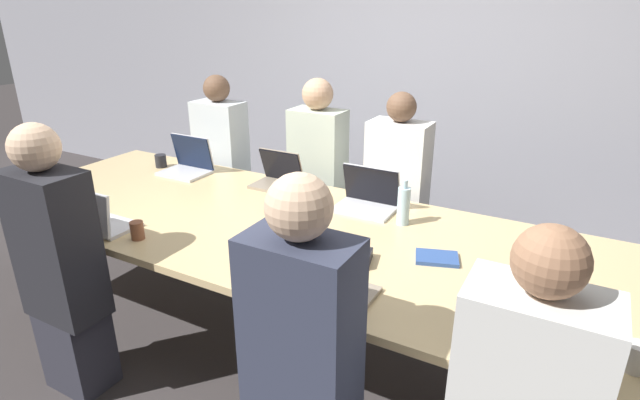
{
  "coord_description": "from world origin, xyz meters",
  "views": [
    {
      "loc": [
        1.23,
        -2.15,
        1.93
      ],
      "look_at": [
        -0.01,
        0.1,
        0.92
      ],
      "focal_mm": 28.0,
      "sensor_mm": 36.0,
      "label": 1
    }
  ],
  "objects_px": {
    "laptop_far_midleft": "(279,176)",
    "stapler": "(366,258)",
    "cup_far_left": "(161,161)",
    "person_near_midright": "(302,365)",
    "cup_far_midleft": "(308,188)",
    "person_far_left": "(222,166)",
    "cup_near_right": "(636,357)",
    "laptop_far_center": "(368,197)",
    "cup_near_left": "(137,230)",
    "laptop_far_left": "(188,162)",
    "person_near_left": "(61,269)",
    "cup_near_midright": "(285,264)",
    "laptop_near_left": "(97,219)",
    "person_far_center": "(396,198)",
    "bottle_far_center": "(404,205)",
    "person_far_midleft": "(318,177)",
    "laptop_near_midright": "(327,284)",
    "laptop_near_right": "(548,344)"
  },
  "relations": [
    {
      "from": "bottle_far_center",
      "to": "cup_far_midleft",
      "type": "bearing_deg",
      "value": 168.94
    },
    {
      "from": "laptop_far_left",
      "to": "stapler",
      "type": "distance_m",
      "value": 1.83
    },
    {
      "from": "laptop_far_center",
      "to": "laptop_near_left",
      "type": "relative_size",
      "value": 1.04
    },
    {
      "from": "person_far_midleft",
      "to": "cup_near_left",
      "type": "distance_m",
      "value": 1.53
    },
    {
      "from": "bottle_far_center",
      "to": "person_far_left",
      "type": "height_order",
      "value": "person_far_left"
    },
    {
      "from": "cup_near_left",
      "to": "laptop_far_midleft",
      "type": "bearing_deg",
      "value": 79.54
    },
    {
      "from": "laptop_far_left",
      "to": "laptop_far_center",
      "type": "bearing_deg",
      "value": -0.03
    },
    {
      "from": "laptop_near_left",
      "to": "bottle_far_center",
      "type": "bearing_deg",
      "value": -147.98
    },
    {
      "from": "laptop_far_left",
      "to": "laptop_near_left",
      "type": "relative_size",
      "value": 1.01
    },
    {
      "from": "laptop_far_center",
      "to": "cup_far_midleft",
      "type": "height_order",
      "value": "laptop_far_center"
    },
    {
      "from": "person_far_left",
      "to": "cup_near_right",
      "type": "xyz_separation_m",
      "value": [
        2.86,
        -1.31,
        0.13
      ]
    },
    {
      "from": "person_far_midleft",
      "to": "laptop_far_midleft",
      "type": "bearing_deg",
      "value": -97.33
    },
    {
      "from": "laptop_near_left",
      "to": "laptop_far_center",
      "type": "bearing_deg",
      "value": -139.01
    },
    {
      "from": "cup_near_midright",
      "to": "person_far_midleft",
      "type": "bearing_deg",
      "value": 113.59
    },
    {
      "from": "bottle_far_center",
      "to": "laptop_near_left",
      "type": "distance_m",
      "value": 1.69
    },
    {
      "from": "person_far_center",
      "to": "laptop_near_midright",
      "type": "height_order",
      "value": "person_far_center"
    },
    {
      "from": "cup_near_midright",
      "to": "laptop_far_left",
      "type": "xyz_separation_m",
      "value": [
        -1.43,
        0.92,
        0.03
      ]
    },
    {
      "from": "cup_near_left",
      "to": "laptop_far_left",
      "type": "bearing_deg",
      "value": 118.97
    },
    {
      "from": "person_far_center",
      "to": "bottle_far_center",
      "type": "relative_size",
      "value": 5.34
    },
    {
      "from": "cup_near_left",
      "to": "laptop_near_left",
      "type": "bearing_deg",
      "value": -173.06
    },
    {
      "from": "cup_near_right",
      "to": "stapler",
      "type": "distance_m",
      "value": 1.13
    },
    {
      "from": "person_far_left",
      "to": "laptop_near_left",
      "type": "xyz_separation_m",
      "value": [
        0.32,
        -1.44,
        0.15
      ]
    },
    {
      "from": "bottle_far_center",
      "to": "person_far_left",
      "type": "distance_m",
      "value": 1.84
    },
    {
      "from": "laptop_near_midright",
      "to": "laptop_far_midleft",
      "type": "xyz_separation_m",
      "value": [
        -0.96,
        1.09,
        -0.01
      ]
    },
    {
      "from": "person_far_left",
      "to": "laptop_far_midleft",
      "type": "xyz_separation_m",
      "value": [
        0.78,
        -0.34,
        0.15
      ]
    },
    {
      "from": "person_near_midright",
      "to": "cup_far_midleft",
      "type": "relative_size",
      "value": 14.84
    },
    {
      "from": "person_far_center",
      "to": "stapler",
      "type": "xyz_separation_m",
      "value": [
        0.25,
        -1.08,
        0.11
      ]
    },
    {
      "from": "laptop_far_center",
      "to": "laptop_near_midright",
      "type": "xyz_separation_m",
      "value": [
        0.26,
        -1.01,
        0.0
      ]
    },
    {
      "from": "person_near_midright",
      "to": "person_far_midleft",
      "type": "bearing_deg",
      "value": -62.46
    },
    {
      "from": "cup_near_midright",
      "to": "person_far_left",
      "type": "xyz_separation_m",
      "value": [
        -1.47,
        1.34,
        -0.13
      ]
    },
    {
      "from": "person_far_midleft",
      "to": "laptop_near_left",
      "type": "xyz_separation_m",
      "value": [
        -0.52,
        -1.54,
        0.13
      ]
    },
    {
      "from": "laptop_far_midleft",
      "to": "person_far_left",
      "type": "bearing_deg",
      "value": 156.23
    },
    {
      "from": "laptop_far_midleft",
      "to": "stapler",
      "type": "height_order",
      "value": "laptop_far_midleft"
    },
    {
      "from": "person_far_center",
      "to": "person_near_left",
      "type": "bearing_deg",
      "value": -121.83
    },
    {
      "from": "cup_far_left",
      "to": "laptop_near_left",
      "type": "distance_m",
      "value": 1.15
    },
    {
      "from": "laptop_far_midleft",
      "to": "cup_near_left",
      "type": "relative_size",
      "value": 3.19
    },
    {
      "from": "cup_far_left",
      "to": "cup_near_left",
      "type": "bearing_deg",
      "value": -49.9
    },
    {
      "from": "laptop_far_left",
      "to": "cup_far_midleft",
      "type": "height_order",
      "value": "laptop_far_left"
    },
    {
      "from": "stapler",
      "to": "person_near_left",
      "type": "bearing_deg",
      "value": -167.47
    },
    {
      "from": "laptop_far_center",
      "to": "cup_far_left",
      "type": "relative_size",
      "value": 3.72
    },
    {
      "from": "laptop_far_midleft",
      "to": "person_far_center",
      "type": "bearing_deg",
      "value": 26.59
    },
    {
      "from": "person_far_left",
      "to": "cup_far_midleft",
      "type": "bearing_deg",
      "value": -21.11
    },
    {
      "from": "laptop_far_left",
      "to": "laptop_near_right",
      "type": "relative_size",
      "value": 1.05
    },
    {
      "from": "cup_far_left",
      "to": "cup_near_left",
      "type": "relative_size",
      "value": 0.99
    },
    {
      "from": "stapler",
      "to": "cup_near_right",
      "type": "bearing_deg",
      "value": -27.13
    },
    {
      "from": "person_far_left",
      "to": "stapler",
      "type": "relative_size",
      "value": 9.11
    },
    {
      "from": "laptop_far_left",
      "to": "laptop_near_left",
      "type": "height_order",
      "value": "laptop_far_left"
    },
    {
      "from": "person_near_midright",
      "to": "cup_far_midleft",
      "type": "bearing_deg",
      "value": -60.61
    },
    {
      "from": "cup_far_left",
      "to": "stapler",
      "type": "bearing_deg",
      "value": -17.63
    },
    {
      "from": "cup_far_left",
      "to": "laptop_far_midleft",
      "type": "height_order",
      "value": "laptop_far_midleft"
    }
  ]
}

